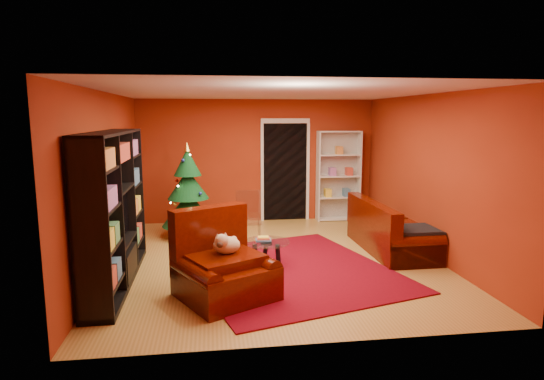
{
  "coord_description": "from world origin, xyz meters",
  "views": [
    {
      "loc": [
        -0.98,
        -6.89,
        2.25
      ],
      "look_at": [
        0.0,
        0.4,
        1.05
      ],
      "focal_mm": 30.0,
      "sensor_mm": 36.0,
      "label": 1
    }
  ],
  "objects": [
    {
      "name": "coffee_table",
      "position": [
        -0.17,
        -0.25,
        0.19
      ],
      "size": [
        0.75,
        0.75,
        0.45
      ],
      "primitive_type": null,
      "rotation": [
        0.0,
        0.0,
        -0.05
      ],
      "color": "gray",
      "rests_on": "rug"
    },
    {
      "name": "gift_box_teal",
      "position": [
        -1.08,
        1.85,
        0.14
      ],
      "size": [
        0.34,
        0.34,
        0.28
      ],
      "primitive_type": "cube",
      "rotation": [
        0.0,
        0.0,
        -0.22
      ],
      "color": "#266178",
      "rests_on": "floor"
    },
    {
      "name": "armchair",
      "position": [
        -0.83,
        -1.46,
        0.44
      ],
      "size": [
        1.54,
        1.54,
        0.89
      ],
      "primitive_type": null,
      "rotation": [
        0.0,
        0.0,
        0.49
      ],
      "color": "#3B0901",
      "rests_on": "rug"
    },
    {
      "name": "wall_right",
      "position": [
        2.52,
        0.0,
        1.3
      ],
      "size": [
        0.05,
        5.5,
        2.6
      ],
      "primitive_type": "cube",
      "color": "maroon",
      "rests_on": "ground"
    },
    {
      "name": "sofa",
      "position": [
        2.02,
        0.22,
        0.43
      ],
      "size": [
        0.93,
        2.02,
        0.86
      ],
      "primitive_type": null,
      "rotation": [
        0.0,
        0.0,
        1.59
      ],
      "color": "#3B0901",
      "rests_on": "rug"
    },
    {
      "name": "doorway",
      "position": [
        0.6,
        2.73,
        1.05
      ],
      "size": [
        1.06,
        0.6,
        2.16
      ],
      "primitive_type": null,
      "color": "black",
      "rests_on": "floor"
    },
    {
      "name": "white_bookshelf",
      "position": [
        1.74,
        2.57,
        0.97
      ],
      "size": [
        0.92,
        0.34,
        1.99
      ],
      "primitive_type": null,
      "rotation": [
        0.0,
        0.0,
        -0.01
      ],
      "color": "white",
      "rests_on": "floor"
    },
    {
      "name": "rug",
      "position": [
        0.12,
        -0.55,
        0.01
      ],
      "size": [
        3.53,
        3.85,
        0.02
      ],
      "primitive_type": "cube",
      "rotation": [
        0.0,
        0.0,
        0.28
      ],
      "color": "#690412",
      "rests_on": "floor"
    },
    {
      "name": "ceiling",
      "position": [
        0.0,
        0.0,
        2.62
      ],
      "size": [
        5.0,
        5.5,
        0.05
      ],
      "primitive_type": "cube",
      "color": "silver",
      "rests_on": "wall_back"
    },
    {
      "name": "wall_left",
      "position": [
        -2.52,
        0.0,
        1.3
      ],
      "size": [
        0.05,
        5.5,
        2.6
      ],
      "primitive_type": "cube",
      "color": "maroon",
      "rests_on": "ground"
    },
    {
      "name": "floor",
      "position": [
        0.0,
        0.0,
        -0.03
      ],
      "size": [
        5.0,
        5.5,
        0.05
      ],
      "primitive_type": "cube",
      "color": "#AB8238",
      "rests_on": "ground"
    },
    {
      "name": "gift_box_red",
      "position": [
        -1.0,
        2.25,
        0.1
      ],
      "size": [
        0.25,
        0.25,
        0.2
      ],
      "primitive_type": "cube",
      "rotation": [
        0.0,
        0.0,
        -0.28
      ],
      "color": "#A22740",
      "rests_on": "floor"
    },
    {
      "name": "christmas_tree",
      "position": [
        -1.41,
        1.57,
        0.87
      ],
      "size": [
        1.15,
        1.15,
        1.79
      ],
      "primitive_type": null,
      "rotation": [
        0.0,
        0.0,
        0.17
      ],
      "color": "#0A3E1A",
      "rests_on": "floor"
    },
    {
      "name": "media_unit",
      "position": [
        -2.27,
        -0.72,
        1.03
      ],
      "size": [
        0.44,
        2.68,
        2.05
      ],
      "primitive_type": null,
      "rotation": [
        0.0,
        0.0,
        0.01
      ],
      "color": "black",
      "rests_on": "floor"
    },
    {
      "name": "gift_box_green",
      "position": [
        -1.06,
        2.02,
        0.13
      ],
      "size": [
        0.32,
        0.32,
        0.27
      ],
      "primitive_type": "cube",
      "rotation": [
        0.0,
        0.0,
        0.25
      ],
      "color": "#206C22",
      "rests_on": "floor"
    },
    {
      "name": "dog",
      "position": [
        -0.81,
        -1.39,
        0.66
      ],
      "size": [
        0.49,
        0.45,
        0.29
      ],
      "primitive_type": null,
      "rotation": [
        0.0,
        0.0,
        0.49
      ],
      "color": "beige",
      "rests_on": "armchair"
    },
    {
      "name": "acrylic_chair",
      "position": [
        -0.35,
        0.83,
        0.43
      ],
      "size": [
        0.46,
        0.5,
        0.86
      ],
      "primitive_type": null,
      "rotation": [
        0.0,
        0.0,
        -0.05
      ],
      "color": "#66605B",
      "rests_on": "rug"
    },
    {
      "name": "wall_back",
      "position": [
        0.0,
        2.77,
        1.3
      ],
      "size": [
        5.0,
        0.05,
        2.6
      ],
      "primitive_type": "cube",
      "color": "maroon",
      "rests_on": "ground"
    }
  ]
}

